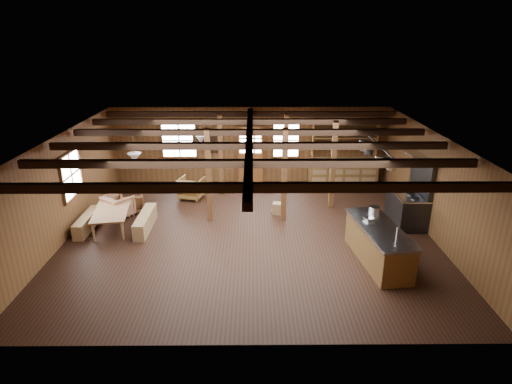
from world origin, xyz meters
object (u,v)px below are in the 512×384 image
kitchen_island (378,244)px  armchair_b (191,188)px  armchair_c (118,206)px  commercial_range (409,202)px  dining_table (113,220)px  armchair_a (132,203)px

kitchen_island → armchair_b: size_ratio=3.26×
armchair_b → armchair_c: armchair_b is taller
commercial_range → armchair_c: commercial_range is taller
dining_table → armchair_b: (1.91, 2.42, 0.07)m
kitchen_island → armchair_c: kitchen_island is taller
armchair_a → armchair_c: size_ratio=0.89×
kitchen_island → armchair_c: 7.66m
dining_table → armchair_c: (-0.11, 0.87, 0.06)m
kitchen_island → armchair_a: (-6.82, 3.12, -0.17)m
commercial_range → dining_table: (-8.55, -0.37, -0.36)m
dining_table → armchair_c: size_ratio=2.14×
armchair_a → dining_table: bearing=64.3°
armchair_c → kitchen_island: bearing=-164.1°
armchair_b → armchair_c: 2.54m
commercial_range → armchair_a: 8.38m
kitchen_island → armchair_a: 7.50m
commercial_range → dining_table: bearing=-177.5°
commercial_range → armchair_a: commercial_range is taller
dining_table → armchair_b: armchair_b is taller
armchair_a → armchair_b: size_ratio=0.86×
armchair_c → armchair_b: bearing=-105.4°
dining_table → armchair_b: 3.08m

